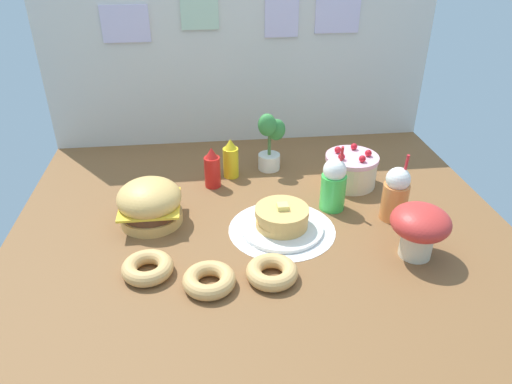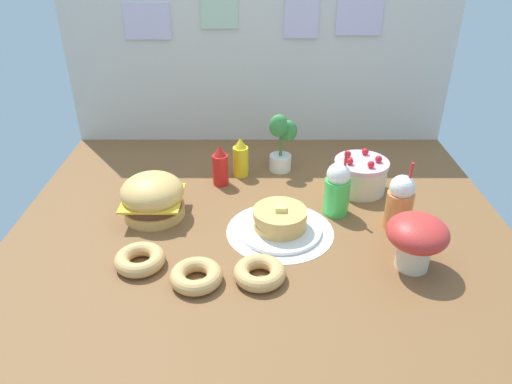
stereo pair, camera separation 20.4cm
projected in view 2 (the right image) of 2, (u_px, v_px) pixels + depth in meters
name	position (u px, v px, depth m)	size (l,w,h in m)	color
ground_plane	(260.00, 227.00, 2.08)	(2.16, 1.89, 0.02)	brown
back_wall	(259.00, 52.00, 2.63)	(2.16, 0.04, 1.02)	beige
doily_mat	(280.00, 231.00, 2.03)	(0.46, 0.46, 0.00)	white
burger	(152.00, 197.00, 2.10)	(0.28, 0.28, 0.20)	#DBA859
pancake_stack	(280.00, 222.00, 2.01)	(0.35, 0.35, 0.12)	white
layer_cake	(360.00, 175.00, 2.31)	(0.26, 0.26, 0.19)	beige
ketchup_bottle	(220.00, 166.00, 2.35)	(0.08, 0.08, 0.21)	red
mustard_bottle	(240.00, 158.00, 2.43)	(0.08, 0.08, 0.21)	yellow
cream_soda_cup	(337.00, 189.00, 2.10)	(0.11, 0.11, 0.31)	green
orange_float_cup	(399.00, 202.00, 2.00)	(0.11, 0.11, 0.31)	orange
donut_pink_glaze	(139.00, 259.00, 1.82)	(0.19, 0.19, 0.06)	tan
donut_chocolate	(196.00, 276.00, 1.73)	(0.19, 0.19, 0.06)	tan
donut_vanilla	(259.00, 272.00, 1.75)	(0.19, 0.19, 0.06)	tan
potted_plant	(281.00, 140.00, 2.45)	(0.15, 0.13, 0.32)	white
mushroom_stool	(416.00, 237.00, 1.76)	(0.23, 0.23, 0.22)	beige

